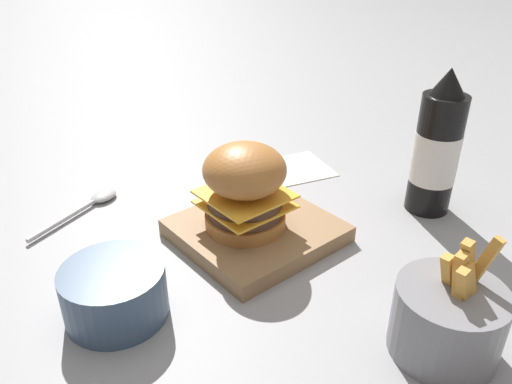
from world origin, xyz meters
TOP-DOWN VIEW (x-y plane):
  - ground_plane at (0.00, 0.00)m, footprint 6.00×6.00m
  - serving_board at (-0.06, 0.06)m, footprint 0.20×0.19m
  - burger at (-0.07, 0.06)m, footprint 0.11×0.11m
  - ketchup_bottle at (0.20, -0.05)m, footprint 0.07×0.07m
  - fries_basket at (-0.04, -0.22)m, footprint 0.11×0.11m
  - side_bowl at (-0.28, 0.04)m, footprint 0.12×0.12m
  - spoon at (-0.19, 0.29)m, footprint 0.17×0.08m
  - ketchup_puddle at (0.07, 0.28)m, footprint 0.06×0.06m
  - parchment_square at (0.14, 0.18)m, footprint 0.14×0.14m

SIDE VIEW (x-z plane):
  - ground_plane at x=0.00m, z-range 0.00..0.00m
  - parchment_square at x=0.14m, z-range 0.00..0.00m
  - ketchup_puddle at x=0.07m, z-range 0.00..0.00m
  - spoon at x=-0.19m, z-range 0.00..0.01m
  - serving_board at x=-0.06m, z-range 0.00..0.02m
  - side_bowl at x=-0.28m, z-range 0.00..0.06m
  - fries_basket at x=-0.04m, z-range -0.03..0.11m
  - burger at x=-0.07m, z-range 0.02..0.14m
  - ketchup_bottle at x=0.20m, z-range -0.01..0.21m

